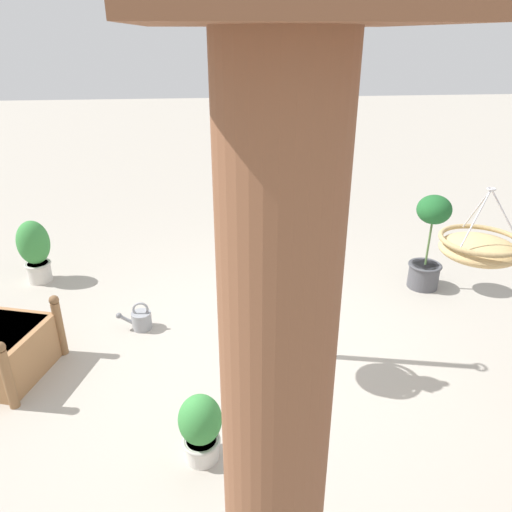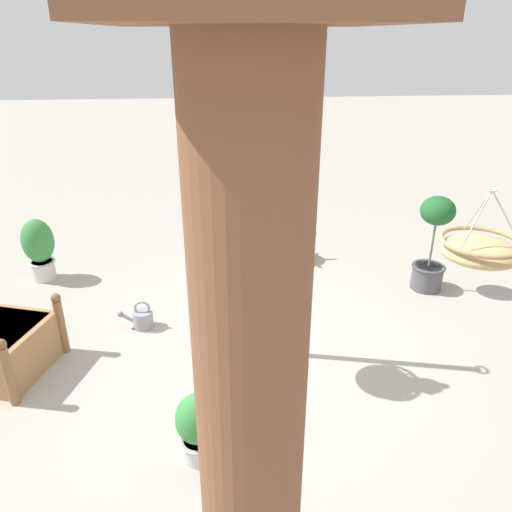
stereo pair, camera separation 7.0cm
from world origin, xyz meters
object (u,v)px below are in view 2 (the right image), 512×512
(display_pole_central, at_px, (269,288))
(hanging_basket_left_high, at_px, (480,249))
(teddy_bear, at_px, (255,202))
(potted_plant_small_succulent, at_px, (433,243))
(potted_plant_trailing_ivy, at_px, (39,247))
(watering_can, at_px, (142,318))
(potted_plant_tall_leafy, at_px, (198,426))
(potted_plant_flowering_red, at_px, (298,250))
(hanging_basket_with_teddy, at_px, (255,229))

(display_pole_central, xyz_separation_m, hanging_basket_left_high, (-1.44, 0.70, 0.63))
(teddy_bear, relative_size, potted_plant_small_succulent, 0.47)
(teddy_bear, bearing_deg, potted_plant_trailing_ivy, -39.89)
(watering_can, bearing_deg, potted_plant_tall_leafy, 109.33)
(teddy_bear, xyz_separation_m, watering_can, (1.09, -0.83, -1.48))
(potted_plant_flowering_red, bearing_deg, hanging_basket_with_teddy, 71.38)
(hanging_basket_left_high, bearing_deg, potted_plant_flowering_red, -73.05)
(teddy_bear, xyz_separation_m, potted_plant_small_succulent, (-2.14, -1.38, -1.00))
(potted_plant_tall_leafy, height_order, potted_plant_small_succulent, potted_plant_small_succulent)
(hanging_basket_with_teddy, xyz_separation_m, potted_plant_flowering_red, (-0.76, -2.27, -1.21))
(potted_plant_small_succulent, bearing_deg, hanging_basket_with_teddy, 32.29)
(potted_plant_flowering_red, bearing_deg, potted_plant_tall_leafy, 68.76)
(potted_plant_trailing_ivy, bearing_deg, teddy_bear, 140.11)
(display_pole_central, distance_m, potted_plant_trailing_ivy, 3.11)
(hanging_basket_left_high, bearing_deg, potted_plant_small_succulent, -106.84)
(display_pole_central, bearing_deg, potted_plant_small_succulent, -151.01)
(potted_plant_flowering_red, distance_m, potted_plant_tall_leafy, 3.43)
(display_pole_central, relative_size, hanging_basket_with_teddy, 3.33)
(hanging_basket_with_teddy, bearing_deg, potted_plant_tall_leafy, 62.76)
(teddy_bear, distance_m, hanging_basket_left_high, 1.67)
(display_pole_central, distance_m, hanging_basket_left_high, 1.72)
(potted_plant_tall_leafy, xyz_separation_m, potted_plant_trailing_ivy, (1.94, -2.92, 0.14))
(hanging_basket_left_high, bearing_deg, hanging_basket_with_teddy, -15.77)
(teddy_bear, bearing_deg, watering_can, -37.25)
(potted_plant_tall_leafy, bearing_deg, watering_can, -70.67)
(teddy_bear, distance_m, potted_plant_small_succulent, 2.73)
(hanging_basket_left_high, distance_m, potted_plant_flowering_red, 3.08)
(hanging_basket_left_high, height_order, potted_plant_tall_leafy, hanging_basket_left_high)
(display_pole_central, height_order, hanging_basket_with_teddy, display_pole_central)
(hanging_basket_left_high, distance_m, potted_plant_trailing_ivy, 4.78)
(display_pole_central, bearing_deg, hanging_basket_left_high, 154.13)
(potted_plant_small_succulent, relative_size, watering_can, 3.22)
(potted_plant_flowering_red, xyz_separation_m, potted_plant_trailing_ivy, (3.18, 0.27, 0.28))
(display_pole_central, xyz_separation_m, potted_plant_flowering_red, (-0.61, -2.02, -0.55))
(potted_plant_tall_leafy, bearing_deg, hanging_basket_left_high, -166.97)
(display_pole_central, height_order, teddy_bear, display_pole_central)
(potted_plant_tall_leafy, distance_m, potted_plant_trailing_ivy, 3.51)
(display_pole_central, relative_size, teddy_bear, 4.34)
(potted_plant_tall_leafy, relative_size, potted_plant_trailing_ivy, 0.69)
(hanging_basket_left_high, bearing_deg, display_pole_central, -25.87)
(potted_plant_small_succulent, bearing_deg, display_pole_central, 28.99)
(potted_plant_small_succulent, relative_size, potted_plant_trailing_ivy, 1.46)
(hanging_basket_with_teddy, relative_size, potted_plant_flowering_red, 1.28)
(watering_can, bearing_deg, hanging_basket_left_high, 154.97)
(teddy_bear, bearing_deg, hanging_basket_left_high, 165.04)
(hanging_basket_with_teddy, distance_m, watering_can, 1.84)
(display_pole_central, distance_m, potted_plant_small_succulent, 2.28)
(potted_plant_flowering_red, bearing_deg, display_pole_central, 73.07)
(potted_plant_trailing_ivy, xyz_separation_m, watering_can, (-1.33, 1.19, -0.32))
(display_pole_central, relative_size, hanging_basket_left_high, 3.91)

